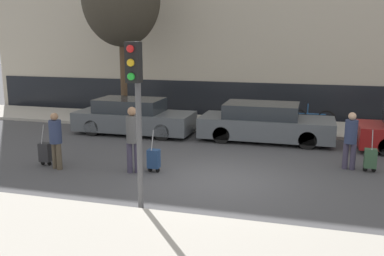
% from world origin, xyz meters
% --- Properties ---
extents(ground_plane, '(80.00, 80.00, 0.00)m').
position_xyz_m(ground_plane, '(0.00, 0.00, 0.00)').
color(ground_plane, '#424244').
extents(sidewalk_near, '(28.00, 2.50, 0.12)m').
position_xyz_m(sidewalk_near, '(0.00, -3.75, 0.06)').
color(sidewalk_near, '#A39E93').
rests_on(sidewalk_near, ground_plane).
extents(sidewalk_far, '(28.00, 3.00, 0.12)m').
position_xyz_m(sidewalk_far, '(0.00, 7.00, 0.06)').
color(sidewalk_far, '#A39E93').
rests_on(sidewalk_far, ground_plane).
extents(parked_car_0, '(4.49, 1.76, 1.34)m').
position_xyz_m(parked_car_0, '(-4.35, 4.54, 0.63)').
color(parked_car_0, '#4C5156').
rests_on(parked_car_0, ground_plane).
extents(parked_car_1, '(4.67, 1.87, 1.34)m').
position_xyz_m(parked_car_1, '(0.62, 4.75, 0.63)').
color(parked_car_1, '#4C5156').
rests_on(parked_car_1, ground_plane).
extents(pedestrian_left, '(0.34, 0.34, 1.60)m').
position_xyz_m(pedestrian_left, '(-4.61, -0.23, 0.90)').
color(pedestrian_left, '#4C4233').
rests_on(pedestrian_left, ground_plane).
extents(trolley_left, '(0.34, 0.29, 1.20)m').
position_xyz_m(trolley_left, '(-5.12, -0.03, 0.39)').
color(trolley_left, '#262628').
rests_on(trolley_left, ground_plane).
extents(pedestrian_center, '(0.34, 0.34, 1.82)m').
position_xyz_m(pedestrian_center, '(-2.41, 0.03, 1.04)').
color(pedestrian_center, '#383347').
rests_on(pedestrian_center, ground_plane).
extents(trolley_center, '(0.34, 0.29, 1.17)m').
position_xyz_m(trolley_center, '(-1.90, 0.23, 0.37)').
color(trolley_center, navy).
rests_on(trolley_center, ground_plane).
extents(pedestrian_right, '(0.35, 0.34, 1.61)m').
position_xyz_m(pedestrian_right, '(3.26, 1.95, 0.91)').
color(pedestrian_right, '#383347').
rests_on(pedestrian_right, ground_plane).
extents(trolley_right, '(0.34, 0.29, 1.19)m').
position_xyz_m(trolley_right, '(3.80, 1.85, 0.38)').
color(trolley_right, '#335138').
rests_on(trolley_right, ground_plane).
extents(traffic_light, '(0.28, 0.47, 3.54)m').
position_xyz_m(traffic_light, '(-1.26, -2.36, 2.53)').
color(traffic_light, '#515154').
rests_on(traffic_light, ground_plane).
extents(parked_bicycle, '(1.77, 0.06, 0.96)m').
position_xyz_m(parked_bicycle, '(2.23, 6.87, 0.49)').
color(parked_bicycle, black).
rests_on(parked_bicycle, sidewalk_far).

